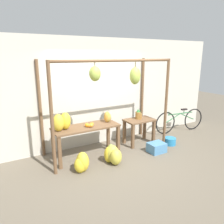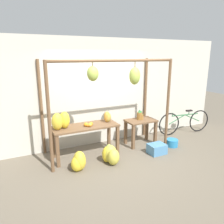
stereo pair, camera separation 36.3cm
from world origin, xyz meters
name	(u,v)px [view 2 (the right image)]	position (x,y,z in m)	size (l,w,h in m)	color
ground_plane	(121,162)	(0.00, 0.00, 0.00)	(20.00, 20.00, 0.00)	#665B4C
shop_wall_back	(98,92)	(0.00, 1.36, 1.40)	(8.00, 0.08, 2.80)	beige
stall_awning	(112,89)	(0.02, 0.51, 1.60)	(3.01, 1.14, 2.28)	brown
display_table_main	(85,131)	(-0.60, 0.67, 0.64)	(1.54, 0.60, 0.77)	brown
display_table_side	(141,126)	(0.97, 0.72, 0.51)	(0.79, 0.50, 0.69)	brown
banana_pile_on_table	(61,121)	(-1.16, 0.68, 0.96)	(0.48, 0.35, 0.38)	yellow
orange_pile	(89,124)	(-0.54, 0.60, 0.81)	(0.22, 0.18, 0.09)	orange
pineapple_cluster	(140,115)	(0.97, 0.76, 0.80)	(0.17, 0.16, 0.28)	olive
banana_pile_ground_left	(79,162)	(-0.97, 0.08, 0.20)	(0.37, 0.34, 0.43)	gold
banana_pile_ground_right	(110,155)	(-0.22, 0.10, 0.20)	(0.42, 0.51, 0.42)	gold
fruit_crate_white	(157,149)	(1.02, 0.04, 0.12)	(0.41, 0.33, 0.24)	#4C84B2
blue_bucket	(172,143)	(1.66, 0.22, 0.10)	(0.31, 0.31, 0.19)	teal
parked_bicycle	(184,122)	(2.66, 0.85, 0.36)	(1.78, 0.25, 0.73)	black
papaya_pile	(107,117)	(-0.01, 0.71, 0.89)	(0.20, 0.17, 0.27)	#B2993D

